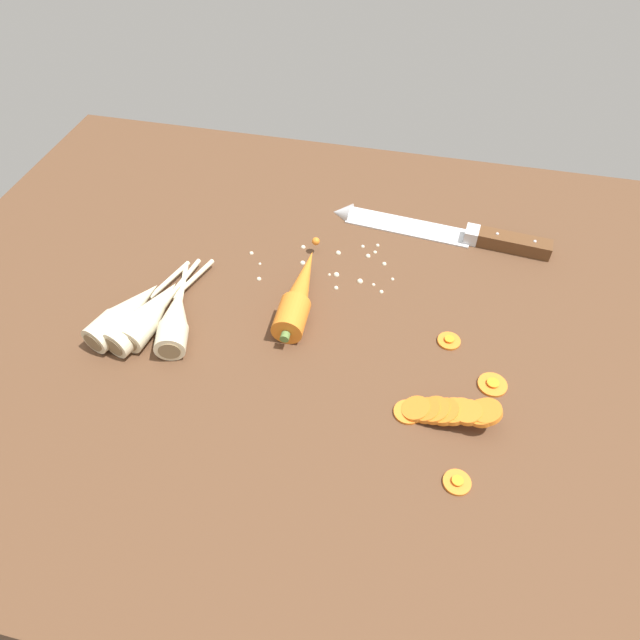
% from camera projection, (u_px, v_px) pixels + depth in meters
% --- Properties ---
extents(ground_plane, '(1.20, 0.90, 0.04)m').
position_uv_depth(ground_plane, '(323.00, 327.00, 0.80)').
color(ground_plane, brown).
extents(chefs_knife, '(0.35, 0.07, 0.04)m').
position_uv_depth(chefs_knife, '(434.00, 229.00, 0.90)').
color(chefs_knife, silver).
rests_on(chefs_knife, ground_plane).
extents(whole_carrot, '(0.05, 0.21, 0.04)m').
position_uv_depth(whole_carrot, '(299.00, 293.00, 0.78)').
color(whole_carrot, orange).
rests_on(whole_carrot, ground_plane).
extents(parsnip_front, '(0.06, 0.18, 0.04)m').
position_uv_depth(parsnip_front, '(152.00, 312.00, 0.76)').
color(parsnip_front, beige).
rests_on(parsnip_front, ground_plane).
extents(parsnip_mid_left, '(0.08, 0.19, 0.04)m').
position_uv_depth(parsnip_mid_left, '(127.00, 313.00, 0.76)').
color(parsnip_mid_left, beige).
rests_on(parsnip_mid_left, ground_plane).
extents(parsnip_mid_right, '(0.08, 0.20, 0.04)m').
position_uv_depth(parsnip_mid_right, '(149.00, 315.00, 0.76)').
color(parsnip_mid_right, beige).
rests_on(parsnip_mid_right, ground_plane).
extents(parsnip_back, '(0.07, 0.17, 0.04)m').
position_uv_depth(parsnip_back, '(175.00, 319.00, 0.75)').
color(parsnip_back, beige).
rests_on(parsnip_back, ground_plane).
extents(carrot_slice_stack, '(0.12, 0.04, 0.04)m').
position_uv_depth(carrot_slice_stack, '(448.00, 411.00, 0.66)').
color(carrot_slice_stack, orange).
rests_on(carrot_slice_stack, ground_plane).
extents(carrot_slice_stray_near, '(0.03, 0.03, 0.01)m').
position_uv_depth(carrot_slice_stray_near, '(449.00, 340.00, 0.75)').
color(carrot_slice_stray_near, orange).
rests_on(carrot_slice_stray_near, ground_plane).
extents(carrot_slice_stray_mid, '(0.04, 0.04, 0.01)m').
position_uv_depth(carrot_slice_stray_mid, '(493.00, 384.00, 0.70)').
color(carrot_slice_stray_mid, orange).
rests_on(carrot_slice_stray_mid, ground_plane).
extents(carrot_slice_stray_far, '(0.03, 0.03, 0.01)m').
position_uv_depth(carrot_slice_stray_far, '(457.00, 482.00, 0.61)').
color(carrot_slice_stray_far, orange).
rests_on(carrot_slice_stray_far, ground_plane).
extents(mince_crumbs, '(0.23, 0.12, 0.01)m').
position_uv_depth(mince_crumbs, '(337.00, 264.00, 0.85)').
color(mince_crumbs, beige).
rests_on(mince_crumbs, ground_plane).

